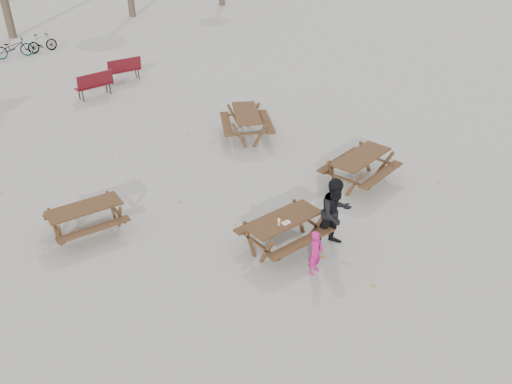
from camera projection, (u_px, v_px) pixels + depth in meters
ground at (283, 246)px, 11.57m from camera, size 80.00×80.00×0.00m
main_picnic_table at (284, 225)px, 11.27m from camera, size 1.80×1.45×0.78m
food_tray at (286, 223)px, 11.00m from camera, size 0.18×0.11×0.03m
bread_roll at (286, 221)px, 10.98m from camera, size 0.14×0.06×0.05m
soda_bottle at (279, 222)px, 10.92m from camera, size 0.07×0.07×0.17m
child at (316, 253)px, 10.51m from camera, size 0.43×0.33×1.05m
adult at (335, 213)px, 11.19m from camera, size 0.94×0.79×1.73m
picnic_table_east at (360, 169)px, 13.92m from camera, size 2.21×1.90×0.85m
picnic_table_north at (87, 220)px, 11.86m from camera, size 1.80×1.50×0.73m
picnic_table_far at (247, 124)px, 16.61m from camera, size 2.43×2.57×0.87m
park_bench_row at (27, 98)px, 18.58m from camera, size 11.01×2.64×1.03m
fallen_leaves at (236, 196)px, 13.51m from camera, size 11.00×11.00×0.01m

